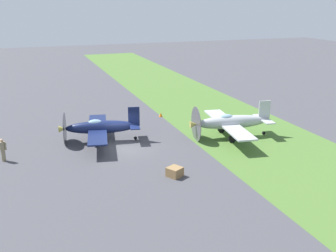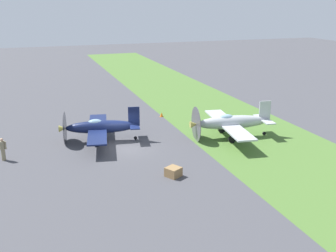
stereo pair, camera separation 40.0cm
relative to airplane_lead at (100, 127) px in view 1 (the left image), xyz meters
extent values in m
plane|color=#424247|center=(-2.12, -1.47, -1.26)|extent=(160.00, 160.00, 0.00)
cube|color=#476B2D|center=(-2.12, -12.84, -1.26)|extent=(120.00, 11.00, 0.01)
ellipsoid|color=#141E47|center=(-0.02, -0.13, 0.01)|extent=(2.15, 6.05, 1.08)
cube|color=#141E47|center=(0.04, 0.21, -0.13)|extent=(8.53, 2.99, 0.12)
cube|color=#141E47|center=(-0.52, -2.80, 0.79)|extent=(0.26, 0.96, 1.66)
cube|color=#141E47|center=(-0.52, -2.80, 0.09)|extent=(2.90, 1.28, 0.09)
cone|color=#B7B24C|center=(0.56, 3.01, 0.01)|extent=(0.66, 0.70, 0.56)
cylinder|color=#4C4C51|center=(0.53, 2.83, 0.01)|extent=(2.76, 0.54, 2.80)
ellipsoid|color=#8CB2C6|center=(0.07, 0.38, 0.38)|extent=(0.83, 1.32, 0.61)
cylinder|color=black|center=(-1.19, 0.53, -0.97)|extent=(0.30, 0.62, 0.59)
cylinder|color=black|center=(-1.19, 0.53, -0.55)|extent=(0.10, 0.10, 0.84)
cylinder|color=black|center=(1.30, 0.06, -0.97)|extent=(0.30, 0.62, 0.59)
cylinder|color=black|center=(1.30, 0.06, -0.55)|extent=(0.10, 0.10, 0.84)
cylinder|color=black|center=(-0.54, -2.89, -1.12)|extent=(0.15, 0.29, 0.28)
ellipsoid|color=#B2B7BC|center=(-2.71, -10.97, 0.10)|extent=(2.04, 6.49, 1.17)
cube|color=#B2B7BC|center=(-2.65, -10.60, -0.04)|extent=(9.16, 2.84, 0.13)
cube|color=#B2B7BC|center=(-3.11, -13.85, 0.95)|extent=(0.24, 1.04, 1.79)
cube|color=#B2B7BC|center=(-3.11, -13.85, 0.19)|extent=(3.10, 1.26, 0.09)
cone|color=#B7B24C|center=(-2.23, -7.57, 0.10)|extent=(0.69, 0.74, 0.60)
cylinder|color=#4C4C51|center=(-2.26, -7.76, 0.10)|extent=(2.98, 0.46, 3.01)
ellipsoid|color=#8CB2C6|center=(-2.63, -10.41, 0.51)|extent=(0.83, 1.40, 0.66)
cylinder|color=black|center=(-3.99, -10.31, -0.94)|extent=(0.29, 0.66, 0.64)
cylinder|color=black|center=(-3.99, -10.31, -0.49)|extent=(0.11, 0.11, 0.90)
cylinder|color=black|center=(-1.29, -10.69, -0.94)|extent=(0.29, 0.66, 0.64)
cylinder|color=black|center=(-1.29, -10.69, -0.49)|extent=(0.11, 0.11, 0.90)
cylinder|color=black|center=(-3.12, -13.95, -1.11)|extent=(0.15, 0.31, 0.30)
cylinder|color=#847A5B|center=(-1.88, 7.58, -0.82)|extent=(0.30, 0.30, 0.88)
cylinder|color=#847A5B|center=(-1.88, 7.58, -0.07)|extent=(0.38, 0.38, 0.62)
sphere|color=tan|center=(-1.88, 7.58, 0.35)|extent=(0.23, 0.23, 0.23)
cylinder|color=#847A5B|center=(-2.00, 7.35, -0.07)|extent=(0.11, 0.11, 0.59)
cube|color=olive|center=(-8.76, -3.36, -0.94)|extent=(1.23, 1.23, 0.64)
cone|color=orange|center=(5.51, -7.24, -1.04)|extent=(0.36, 0.36, 0.44)
camera|label=1|loc=(-32.33, 5.64, 10.13)|focal=43.38mm
camera|label=2|loc=(-32.46, 5.27, 10.13)|focal=43.38mm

